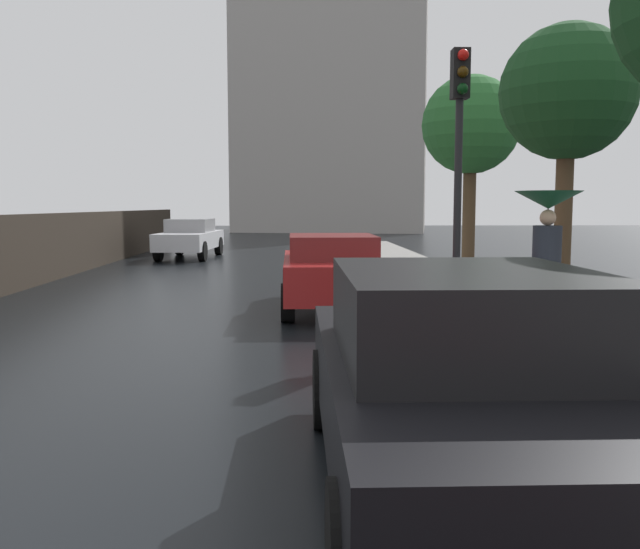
# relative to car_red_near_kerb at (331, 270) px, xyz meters

# --- Properties ---
(car_red_near_kerb) EXTENTS (1.78, 3.93, 1.35)m
(car_red_near_kerb) POSITION_rel_car_red_near_kerb_xyz_m (0.00, 0.00, 0.00)
(car_red_near_kerb) COLOR maroon
(car_red_near_kerb) RESTS_ON ground
(car_white_far_ahead) EXTENTS (1.97, 4.56, 1.39)m
(car_white_far_ahead) POSITION_rel_car_red_near_kerb_xyz_m (-4.40, 12.25, 0.01)
(car_white_far_ahead) COLOR silver
(car_white_far_ahead) RESTS_ON ground
(car_black_behind_camera) EXTENTS (1.84, 4.07, 1.47)m
(car_black_behind_camera) POSITION_rel_car_red_near_kerb_xyz_m (0.43, -7.80, 0.05)
(car_black_behind_camera) COLOR black
(car_black_behind_camera) RESTS_ON ground
(pedestrian_with_umbrella_far) EXTENTS (0.92, 0.92, 1.92)m
(pedestrian_with_umbrella_far) POSITION_rel_car_red_near_kerb_xyz_m (2.84, -2.73, 0.90)
(pedestrian_with_umbrella_far) COLOR black
(pedestrian_with_umbrella_far) RESTS_ON sidewalk_strip
(traffic_light) EXTENTS (0.26, 0.39, 4.10)m
(traffic_light) POSITION_rel_car_red_near_kerb_xyz_m (1.90, -1.44, 2.29)
(traffic_light) COLOR black
(traffic_light) RESTS_ON sidewalk_strip
(street_tree_near) EXTENTS (2.59, 2.59, 5.32)m
(street_tree_near) POSITION_rel_car_red_near_kerb_xyz_m (4.59, 1.10, 3.27)
(street_tree_near) COLOR #4C3823
(street_tree_near) RESTS_ON ground
(street_tree_far) EXTENTS (2.69, 2.69, 5.41)m
(street_tree_far) POSITION_rel_car_red_near_kerb_xyz_m (4.18, 6.73, 3.31)
(street_tree_far) COLOR #4C3823
(street_tree_far) RESTS_ON ground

